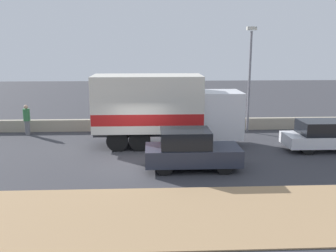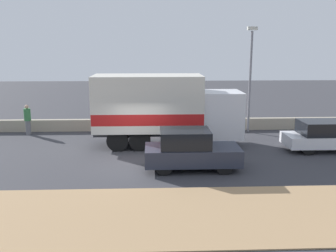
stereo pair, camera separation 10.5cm
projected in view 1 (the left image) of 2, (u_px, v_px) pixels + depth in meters
ground_plane at (140, 163)px, 16.73m from camera, size 80.00×80.00×0.00m
dirt_shoulder_foreground at (135, 215)px, 11.50m from camera, size 60.00×4.32×0.04m
stone_wall_backdrop at (142, 125)px, 23.07m from camera, size 60.00×0.35×0.72m
street_lamp at (250, 72)px, 21.93m from camera, size 0.56×0.28×6.20m
box_truck at (161, 108)px, 19.17m from camera, size 7.55×2.45×3.68m
car_hatchback at (190, 150)px, 15.74m from camera, size 3.98×1.79×1.70m
car_sedan_second at (328, 136)px, 18.62m from camera, size 4.59×1.76×1.50m
pedestrian at (27, 119)px, 21.82m from camera, size 0.39×0.39×1.77m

